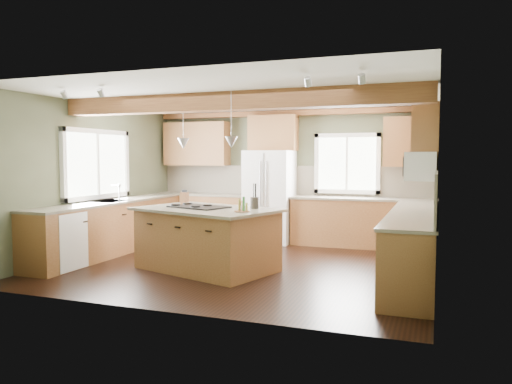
% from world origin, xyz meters
% --- Properties ---
extents(floor, '(5.60, 5.60, 0.00)m').
position_xyz_m(floor, '(0.00, 0.00, 0.00)').
color(floor, black).
rests_on(floor, ground).
extents(ceiling, '(5.60, 5.60, 0.00)m').
position_xyz_m(ceiling, '(0.00, 0.00, 2.60)').
color(ceiling, silver).
rests_on(ceiling, wall_back).
extents(wall_back, '(5.60, 0.00, 5.60)m').
position_xyz_m(wall_back, '(0.00, 2.50, 1.30)').
color(wall_back, '#414531').
rests_on(wall_back, ground).
extents(wall_left, '(0.00, 5.00, 5.00)m').
position_xyz_m(wall_left, '(-2.80, 0.00, 1.30)').
color(wall_left, '#414531').
rests_on(wall_left, ground).
extents(wall_right, '(0.00, 5.00, 5.00)m').
position_xyz_m(wall_right, '(2.80, 0.00, 1.30)').
color(wall_right, '#414531').
rests_on(wall_right, ground).
extents(ceiling_beam, '(5.55, 0.26, 0.26)m').
position_xyz_m(ceiling_beam, '(0.00, -0.50, 2.47)').
color(ceiling_beam, '#522A17').
rests_on(ceiling_beam, ceiling).
extents(soffit_trim, '(5.55, 0.20, 0.10)m').
position_xyz_m(soffit_trim, '(0.00, 2.40, 2.54)').
color(soffit_trim, '#522A17').
rests_on(soffit_trim, ceiling).
extents(backsplash_back, '(5.58, 0.03, 0.58)m').
position_xyz_m(backsplash_back, '(0.00, 2.48, 1.21)').
color(backsplash_back, brown).
rests_on(backsplash_back, wall_back).
extents(backsplash_right, '(0.03, 3.70, 0.58)m').
position_xyz_m(backsplash_right, '(2.78, 0.05, 1.21)').
color(backsplash_right, brown).
rests_on(backsplash_right, wall_right).
extents(base_cab_back_left, '(2.02, 0.60, 0.88)m').
position_xyz_m(base_cab_back_left, '(-1.79, 2.20, 0.44)').
color(base_cab_back_left, brown).
rests_on(base_cab_back_left, floor).
extents(counter_back_left, '(2.06, 0.64, 0.04)m').
position_xyz_m(counter_back_left, '(-1.79, 2.20, 0.90)').
color(counter_back_left, '#4A4236').
rests_on(counter_back_left, base_cab_back_left).
extents(base_cab_back_right, '(2.62, 0.60, 0.88)m').
position_xyz_m(base_cab_back_right, '(1.49, 2.20, 0.44)').
color(base_cab_back_right, brown).
rests_on(base_cab_back_right, floor).
extents(counter_back_right, '(2.66, 0.64, 0.04)m').
position_xyz_m(counter_back_right, '(1.49, 2.20, 0.90)').
color(counter_back_right, '#4A4236').
rests_on(counter_back_right, base_cab_back_right).
extents(base_cab_left, '(0.60, 3.70, 0.88)m').
position_xyz_m(base_cab_left, '(-2.50, 0.05, 0.44)').
color(base_cab_left, brown).
rests_on(base_cab_left, floor).
extents(counter_left, '(0.64, 3.74, 0.04)m').
position_xyz_m(counter_left, '(-2.50, 0.05, 0.90)').
color(counter_left, '#4A4236').
rests_on(counter_left, base_cab_left).
extents(base_cab_right, '(0.60, 3.70, 0.88)m').
position_xyz_m(base_cab_right, '(2.50, 0.05, 0.44)').
color(base_cab_right, brown).
rests_on(base_cab_right, floor).
extents(counter_right, '(0.64, 3.74, 0.04)m').
position_xyz_m(counter_right, '(2.50, 0.05, 0.90)').
color(counter_right, '#4A4236').
rests_on(counter_right, base_cab_right).
extents(upper_cab_back_left, '(1.40, 0.35, 0.90)m').
position_xyz_m(upper_cab_back_left, '(-1.99, 2.33, 1.95)').
color(upper_cab_back_left, brown).
rests_on(upper_cab_back_left, wall_back).
extents(upper_cab_over_fridge, '(0.96, 0.35, 0.70)m').
position_xyz_m(upper_cab_over_fridge, '(-0.30, 2.33, 2.15)').
color(upper_cab_over_fridge, brown).
rests_on(upper_cab_over_fridge, wall_back).
extents(upper_cab_right, '(0.35, 2.20, 0.90)m').
position_xyz_m(upper_cab_right, '(2.62, 0.90, 1.95)').
color(upper_cab_right, brown).
rests_on(upper_cab_right, wall_right).
extents(upper_cab_back_corner, '(0.90, 0.35, 0.90)m').
position_xyz_m(upper_cab_back_corner, '(2.30, 2.33, 1.95)').
color(upper_cab_back_corner, brown).
rests_on(upper_cab_back_corner, wall_back).
extents(window_left, '(0.04, 1.60, 1.05)m').
position_xyz_m(window_left, '(-2.78, 0.05, 1.55)').
color(window_left, white).
rests_on(window_left, wall_left).
extents(window_back, '(1.10, 0.04, 1.00)m').
position_xyz_m(window_back, '(1.15, 2.48, 1.55)').
color(window_back, white).
rests_on(window_back, wall_back).
extents(sink, '(0.50, 0.65, 0.03)m').
position_xyz_m(sink, '(-2.50, 0.05, 0.91)').
color(sink, '#262628').
rests_on(sink, counter_left).
extents(faucet, '(0.02, 0.02, 0.28)m').
position_xyz_m(faucet, '(-2.32, 0.05, 1.05)').
color(faucet, '#B2B2B7').
rests_on(faucet, sink).
extents(dishwasher, '(0.60, 0.60, 0.84)m').
position_xyz_m(dishwasher, '(-2.49, -1.25, 0.43)').
color(dishwasher, white).
rests_on(dishwasher, floor).
extents(oven, '(0.60, 0.72, 0.84)m').
position_xyz_m(oven, '(2.49, -1.25, 0.43)').
color(oven, white).
rests_on(oven, floor).
extents(microwave, '(0.40, 0.70, 0.38)m').
position_xyz_m(microwave, '(2.58, -0.05, 1.55)').
color(microwave, white).
rests_on(microwave, wall_right).
extents(pendant_left, '(0.18, 0.18, 0.16)m').
position_xyz_m(pendant_left, '(-0.86, -0.36, 1.88)').
color(pendant_left, '#B2B2B7').
rests_on(pendant_left, ceiling).
extents(pendant_right, '(0.18, 0.18, 0.16)m').
position_xyz_m(pendant_right, '(0.06, -0.65, 1.88)').
color(pendant_right, '#B2B2B7').
rests_on(pendant_right, ceiling).
extents(refrigerator, '(0.90, 0.74, 1.80)m').
position_xyz_m(refrigerator, '(-0.30, 2.12, 0.90)').
color(refrigerator, white).
rests_on(refrigerator, floor).
extents(island, '(2.18, 1.69, 0.88)m').
position_xyz_m(island, '(-0.40, -0.50, 0.44)').
color(island, olive).
rests_on(island, floor).
extents(island_top, '(2.34, 1.85, 0.04)m').
position_xyz_m(island_top, '(-0.40, -0.50, 0.90)').
color(island_top, '#4A4236').
rests_on(island_top, island).
extents(cooktop, '(0.96, 0.78, 0.02)m').
position_xyz_m(cooktop, '(-0.55, -0.45, 0.93)').
color(cooktop, black).
rests_on(cooktop, island_top).
extents(knife_block, '(0.13, 0.10, 0.19)m').
position_xyz_m(knife_block, '(-0.99, -0.09, 1.02)').
color(knife_block, brown).
rests_on(knife_block, island_top).
extents(utensil_crock, '(0.17, 0.17, 0.17)m').
position_xyz_m(utensil_crock, '(0.29, -0.32, 1.00)').
color(utensil_crock, '#38302D').
rests_on(utensil_crock, island_top).
extents(bottle_tray, '(0.27, 0.27, 0.20)m').
position_xyz_m(bottle_tray, '(0.27, -0.78, 1.02)').
color(bottle_tray, brown).
rests_on(bottle_tray, island_top).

